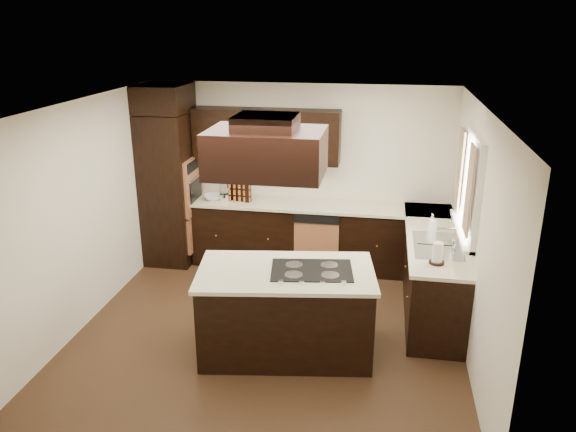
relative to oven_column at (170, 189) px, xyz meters
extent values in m
cube|color=brown|center=(1.78, -1.71, -1.07)|extent=(4.20, 4.20, 0.02)
cube|color=white|center=(1.78, -1.71, 1.45)|extent=(4.20, 4.20, 0.02)
cube|color=white|center=(1.78, 0.40, 0.19)|extent=(4.20, 0.02, 2.50)
cube|color=white|center=(1.78, -3.81, 0.19)|extent=(4.20, 0.02, 2.50)
cube|color=white|center=(-0.33, -1.71, 0.19)|extent=(0.02, 4.20, 2.50)
cube|color=white|center=(3.88, -1.71, 0.19)|extent=(0.02, 4.20, 2.50)
cube|color=black|center=(0.00, 0.00, 0.00)|extent=(0.65, 0.75, 2.12)
cube|color=#B77248|center=(0.35, 0.00, 0.06)|extent=(0.05, 0.62, 0.78)
cube|color=black|center=(1.81, 0.09, -0.62)|extent=(2.93, 0.60, 0.88)
cube|color=black|center=(3.58, -0.80, -0.62)|extent=(0.60, 2.40, 0.88)
cube|color=beige|center=(1.81, 0.08, -0.16)|extent=(2.93, 0.63, 0.04)
cube|color=beige|center=(3.56, -0.80, -0.16)|extent=(0.63, 2.40, 0.04)
cube|color=black|center=(1.34, 0.23, 0.75)|extent=(2.00, 0.34, 0.72)
cube|color=#B77248|center=(2.10, -0.20, -0.66)|extent=(0.60, 0.05, 0.72)
cube|color=white|center=(3.85, -1.16, 0.59)|extent=(0.06, 1.32, 1.12)
cube|color=white|center=(3.87, -1.16, 0.59)|extent=(0.00, 1.20, 1.00)
cube|color=beige|center=(3.79, -1.57, 0.64)|extent=(0.02, 0.34, 0.90)
cube|color=beige|center=(3.79, -0.74, 0.64)|extent=(0.02, 0.34, 0.90)
cube|color=silver|center=(3.58, -1.16, -0.14)|extent=(0.52, 0.84, 0.01)
cube|color=black|center=(2.02, -2.09, -0.62)|extent=(1.83, 1.17, 0.88)
cube|color=beige|center=(2.02, -2.09, -0.16)|extent=(1.90, 1.24, 0.04)
cube|color=black|center=(2.28, -2.05, -0.13)|extent=(0.88, 0.65, 0.01)
cube|color=black|center=(1.88, -2.25, 1.10)|extent=(1.05, 0.72, 0.42)
cube|color=black|center=(1.88, -2.25, 1.38)|extent=(0.55, 0.50, 0.13)
cylinder|color=silver|center=(0.79, 0.01, -0.09)|extent=(0.15, 0.15, 0.10)
cone|color=silver|center=(0.79, 0.01, 0.09)|extent=(0.13, 0.13, 0.26)
cube|color=black|center=(1.00, 0.06, -0.01)|extent=(0.32, 0.17, 0.26)
imported|color=white|center=(0.62, 0.05, -0.11)|extent=(0.33, 0.33, 0.07)
imported|color=white|center=(3.54, -0.67, -0.04)|extent=(0.11, 0.11, 0.20)
cylinder|color=white|center=(3.53, -1.66, -0.02)|extent=(0.12, 0.12, 0.23)
camera|label=1|loc=(2.92, -7.14, 2.25)|focal=35.00mm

